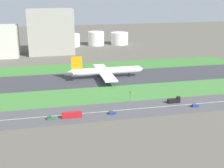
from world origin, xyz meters
TOP-DOWN VIEW (x-y plane):
  - ground_plane at (0.00, 0.00)m, footprint 800.00×800.00m
  - runway at (0.00, 0.00)m, footprint 280.00×46.00m
  - grass_median_north at (0.00, 41.00)m, footprint 280.00×36.00m
  - grass_median_south at (0.00, -41.00)m, footprint 280.00×36.00m
  - highway at (0.00, -73.00)m, footprint 280.00×28.00m
  - highway_centerline at (0.00, -73.00)m, footprint 266.00×0.50m
  - airliner at (4.73, 0.00)m, footprint 65.00×56.00m
  - bus_0 at (-30.88, -78.00)m, footprint 11.60×2.50m
  - car_3 at (-43.20, -78.00)m, footprint 4.40×1.80m
  - truck_1 at (37.47, -68.00)m, footprint 8.40×2.50m
  - car_0 at (-6.95, -78.00)m, footprint 4.40×1.80m
  - car_2 at (47.24, -78.00)m, footprint 4.40×1.80m
  - traffic_light at (9.48, -60.01)m, footprint 0.36×0.50m
  - terminal_building at (-90.00, 114.00)m, footprint 39.84×38.20m
  - hangar_building at (-34.04, 114.00)m, footprint 50.77×27.05m
  - fuel_tank_west at (-8.93, 159.00)m, footprint 25.58×25.58m
  - fuel_tank_centre at (25.49, 159.00)m, footprint 21.01×21.01m
  - fuel_tank_east at (57.28, 159.00)m, footprint 23.01×23.01m

SIDE VIEW (x-z plane):
  - ground_plane at x=0.00m, z-range 0.00..0.00m
  - runway at x=0.00m, z-range 0.00..0.10m
  - grass_median_north at x=0.00m, z-range 0.00..0.10m
  - grass_median_south at x=0.00m, z-range 0.00..0.10m
  - highway at x=0.00m, z-range 0.00..0.10m
  - highway_centerline at x=0.00m, z-range 0.10..0.11m
  - car_3 at x=-43.20m, z-range -0.08..1.92m
  - car_0 at x=-6.95m, z-range -0.08..1.92m
  - car_2 at x=47.24m, z-range -0.08..1.92m
  - truck_1 at x=37.47m, z-range -0.33..3.67m
  - bus_0 at x=-30.88m, z-range 0.07..3.57m
  - traffic_light at x=9.48m, z-range 0.69..7.89m
  - airliner at x=4.73m, z-range -3.62..16.08m
  - fuel_tank_west at x=-8.93m, z-range 0.00..15.78m
  - fuel_tank_east at x=57.28m, z-range 0.00..15.90m
  - fuel_tank_centre at x=25.49m, z-range 0.00..17.76m
  - terminal_building at x=-90.00m, z-range 0.00..33.07m
  - hangar_building at x=-34.04m, z-range 0.00..50.44m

